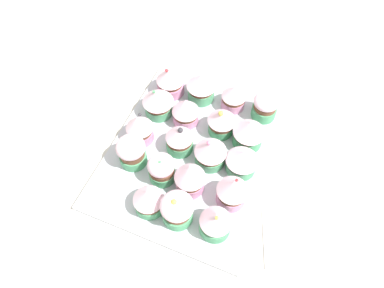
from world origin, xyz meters
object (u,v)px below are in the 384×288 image
(cupcake_1, at_px, (234,97))
(cupcake_5, at_px, (222,121))
(cupcake_0, at_px, (265,106))
(cupcake_7, at_px, (158,101))
(cupcake_3, at_px, (170,80))
(cupcake_17, at_px, (177,209))
(cupcake_13, at_px, (190,177))
(cupcake_15, at_px, (132,151))
(baking_tray, at_px, (192,153))
(cupcake_10, at_px, (179,140))
(napkin, at_px, (306,230))
(cupcake_12, at_px, (232,191))
(cupcake_16, at_px, (216,222))
(cupcake_14, at_px, (162,169))
(cupcake_9, at_px, (211,152))
(cupcake_6, at_px, (186,111))
(cupcake_2, at_px, (201,86))
(cupcake_8, at_px, (241,162))
(cupcake_18, at_px, (149,199))
(cupcake_4, at_px, (249,132))
(cupcake_11, at_px, (140,128))

(cupcake_1, xyz_separation_m, cupcake_5, (0.00, 0.08, 0.00))
(cupcake_0, height_order, cupcake_7, cupcake_7)
(cupcake_1, distance_m, cupcake_3, 0.15)
(cupcake_17, bearing_deg, cupcake_1, -91.98)
(cupcake_13, height_order, cupcake_15, cupcake_13)
(baking_tray, distance_m, cupcake_10, 0.05)
(napkin, bearing_deg, cupcake_10, -13.76)
(cupcake_12, height_order, napkin, cupcake_12)
(baking_tray, relative_size, cupcake_16, 5.47)
(cupcake_1, bearing_deg, cupcake_17, 88.02)
(cupcake_14, relative_size, cupcake_16, 0.93)
(cupcake_9, xyz_separation_m, cupcake_14, (0.07, 0.07, -0.00))
(cupcake_13, relative_size, napkin, 0.52)
(cupcake_5, xyz_separation_m, cupcake_15, (0.14, 0.14, 0.00))
(cupcake_7, bearing_deg, cupcake_10, 137.45)
(cupcake_6, xyz_separation_m, cupcake_14, (-0.01, 0.15, -0.00))
(cupcake_12, bearing_deg, cupcake_16, 82.78)
(cupcake_17, bearing_deg, cupcake_9, -95.37)
(cupcake_13, bearing_deg, cupcake_17, 91.85)
(cupcake_12, bearing_deg, cupcake_2, -56.30)
(cupcake_9, distance_m, cupcake_14, 0.10)
(baking_tray, height_order, cupcake_8, cupcake_8)
(cupcake_2, distance_m, cupcake_10, 0.15)
(cupcake_10, xyz_separation_m, cupcake_18, (0.00, 0.14, -0.00))
(cupcake_18, bearing_deg, cupcake_4, -121.32)
(cupcake_5, bearing_deg, cupcake_18, 73.25)
(cupcake_0, xyz_separation_m, cupcake_14, (0.14, 0.22, 0.00))
(cupcake_16, bearing_deg, cupcake_17, 3.89)
(cupcake_0, distance_m, cupcake_10, 0.20)
(cupcake_6, relative_size, cupcake_13, 0.84)
(cupcake_8, xyz_separation_m, cupcake_14, (0.14, 0.07, -0.00))
(cupcake_6, xyz_separation_m, cupcake_7, (0.06, 0.00, 0.00))
(napkin, bearing_deg, cupcake_4, -41.23)
(baking_tray, xyz_separation_m, cupcake_2, (0.04, -0.14, 0.04))
(cupcake_6, xyz_separation_m, cupcake_17, (-0.07, 0.21, 0.00))
(cupcake_13, xyz_separation_m, cupcake_16, (-0.07, 0.06, -0.01))
(cupcake_7, bearing_deg, cupcake_14, 117.32)
(cupcake_2, xyz_separation_m, cupcake_12, (-0.14, 0.22, 0.00))
(cupcake_11, distance_m, cupcake_13, 0.16)
(cupcake_12, distance_m, cupcake_13, 0.08)
(cupcake_9, distance_m, cupcake_18, 0.15)
(cupcake_8, height_order, napkin, cupcake_8)
(cupcake_14, bearing_deg, cupcake_5, -114.94)
(cupcake_6, xyz_separation_m, cupcake_8, (-0.15, 0.07, -0.00))
(cupcake_0, bearing_deg, cupcake_14, 57.61)
(cupcake_4, height_order, cupcake_5, cupcake_4)
(cupcake_3, bearing_deg, cupcake_2, -172.84)
(cupcake_11, bearing_deg, cupcake_13, 153.66)
(cupcake_15, bearing_deg, cupcake_12, 178.00)
(napkin, bearing_deg, cupcake_1, -45.54)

